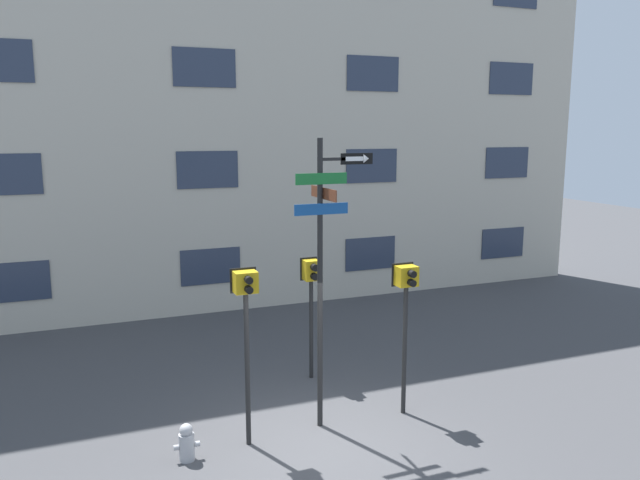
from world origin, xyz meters
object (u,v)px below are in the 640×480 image
pedestrian_signal_right (406,297)px  pedestrian_signal_left (246,309)px  fire_hydrant (187,443)px  pedestrian_signal_across (311,285)px  street_sign_pole (324,257)px

pedestrian_signal_right → pedestrian_signal_left: bearing=-178.4°
pedestrian_signal_left → fire_hydrant: size_ratio=4.86×
pedestrian_signal_across → fire_hydrant: size_ratio=4.19×
pedestrian_signal_right → pedestrian_signal_across: pedestrian_signal_right is taller
pedestrian_signal_left → pedestrian_signal_right: pedestrian_signal_left is taller
street_sign_pole → fire_hydrant: (-2.36, -0.29, -2.63)m
pedestrian_signal_right → fire_hydrant: bearing=-177.0°
pedestrian_signal_right → fire_hydrant: (-3.84, -0.20, -1.84)m
street_sign_pole → pedestrian_signal_left: 1.53m
pedestrian_signal_left → pedestrian_signal_across: pedestrian_signal_left is taller
pedestrian_signal_left → fire_hydrant: 2.20m
pedestrian_signal_right → pedestrian_signal_across: size_ratio=1.09×
pedestrian_signal_left → pedestrian_signal_right: 2.84m
street_sign_pole → pedestrian_signal_right: street_sign_pole is taller
street_sign_pole → pedestrian_signal_right: (1.48, -0.09, -0.79)m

